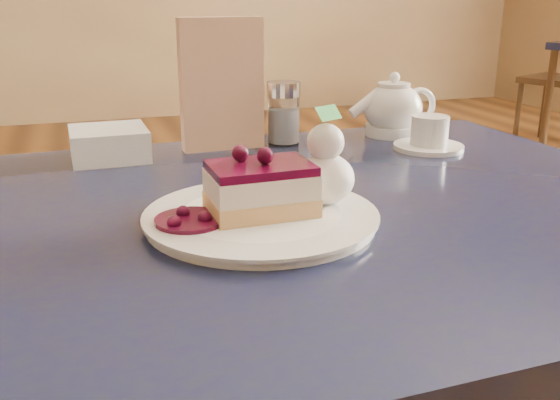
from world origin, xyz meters
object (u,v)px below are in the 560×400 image
object	(u,v)px
cheesecake_slice	(261,189)
tea_set	(399,115)
main_table	(250,267)
dessert_plate	(261,218)

from	to	relation	value
cheesecake_slice	tea_set	size ratio (longest dim) A/B	0.52
main_table	tea_set	xyz separation A→B (m)	(0.37, 0.30, 0.12)
dessert_plate	cheesecake_slice	bearing A→B (deg)	0.00
dessert_plate	main_table	bearing A→B (deg)	91.10
tea_set	dessert_plate	bearing A→B (deg)	-136.69
dessert_plate	cheesecake_slice	world-z (taller)	cheesecake_slice
main_table	dessert_plate	world-z (taller)	dessert_plate
tea_set	main_table	bearing A→B (deg)	-141.11
main_table	dessert_plate	bearing A→B (deg)	-90.00
dessert_plate	tea_set	distance (m)	0.51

